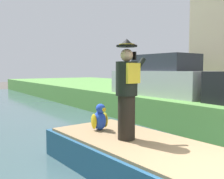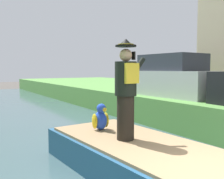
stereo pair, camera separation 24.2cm
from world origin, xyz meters
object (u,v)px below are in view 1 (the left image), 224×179
object	(u,v)px
person_pirate	(127,90)
parked_car_silver	(162,78)
parrot_plush	(100,119)
boat	(141,158)

from	to	relation	value
person_pirate	parked_car_silver	bearing A→B (deg)	52.06
person_pirate	parrot_plush	world-z (taller)	person_pirate
person_pirate	parked_car_silver	world-z (taller)	person_pirate
person_pirate	parked_car_silver	size ratio (longest dim) A/B	0.46
parked_car_silver	person_pirate	bearing A→B (deg)	-142.94
boat	parked_car_silver	world-z (taller)	parked_car_silver
person_pirate	parked_car_silver	distance (m)	5.18
boat	parked_car_silver	size ratio (longest dim) A/B	1.06
boat	parrot_plush	xyz separation A→B (m)	(-0.16, 1.15, 0.55)
boat	parked_car_silver	bearing A→B (deg)	40.09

